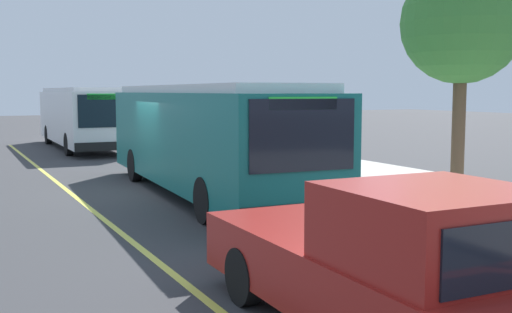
{
  "coord_description": "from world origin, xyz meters",
  "views": [
    {
      "loc": [
        16.86,
        -5.25,
        2.79
      ],
      "look_at": [
        4.57,
        0.88,
        1.36
      ],
      "focal_mm": 44.12,
      "sensor_mm": 36.0,
      "label": 1
    }
  ],
  "objects": [
    {
      "name": "ground_plane",
      "position": [
        0.0,
        0.0,
        0.0
      ],
      "size": [
        120.0,
        120.0,
        0.0
      ],
      "primitive_type": "plane",
      "color": "#38383A"
    },
    {
      "name": "sidewalk_curb",
      "position": [
        0.0,
        6.0,
        0.07
      ],
      "size": [
        44.0,
        6.4,
        0.15
      ],
      "primitive_type": "cube",
      "color": "#B7B2A8",
      "rests_on": "ground_plane"
    },
    {
      "name": "lane_stripe_center",
      "position": [
        0.0,
        -2.2,
        0.0
      ],
      "size": [
        36.0,
        0.14,
        0.01
      ],
      "primitive_type": "cube",
      "color": "#E0D64C",
      "rests_on": "ground_plane"
    },
    {
      "name": "transit_bus_main",
      "position": [
        1.26,
        1.01,
        1.62
      ],
      "size": [
        11.5,
        3.19,
        2.95
      ],
      "color": "#146B66",
      "rests_on": "ground_plane"
    },
    {
      "name": "transit_bus_second",
      "position": [
        -14.41,
        0.8,
        1.62
      ],
      "size": [
        10.98,
        2.77,
        2.95
      ],
      "color": "white",
      "rests_on": "ground_plane"
    },
    {
      "name": "pickup_truck",
      "position": [
        11.48,
        -0.92,
        0.86
      ],
      "size": [
        5.42,
        2.08,
        1.85
      ],
      "color": "maroon",
      "rests_on": "ground_plane"
    },
    {
      "name": "bus_shelter",
      "position": [
        -1.14,
        5.99,
        1.92
      ],
      "size": [
        2.9,
        1.6,
        2.48
      ],
      "color": "#333338",
      "rests_on": "sidewalk_curb"
    },
    {
      "name": "waiting_bench",
      "position": [
        -1.09,
        6.09,
        0.63
      ],
      "size": [
        1.6,
        0.48,
        0.95
      ],
      "color": "brown",
      "rests_on": "sidewalk_curb"
    },
    {
      "name": "route_sign_post",
      "position": [
        2.22,
        3.47,
        1.96
      ],
      "size": [
        0.44,
        0.08,
        2.8
      ],
      "color": "#333338",
      "rests_on": "sidewalk_curb"
    },
    {
      "name": "pedestrian_commuter",
      "position": [
        -1.3,
        3.78,
        1.12
      ],
      "size": [
        0.24,
        0.4,
        1.69
      ],
      "color": "#282D47",
      "rests_on": "sidewalk_curb"
    },
    {
      "name": "street_tree_near_shelter",
      "position": [
        3.93,
        7.4,
        4.6
      ],
      "size": [
        3.3,
        3.3,
        6.14
      ],
      "color": "brown",
      "rests_on": "sidewalk_curb"
    }
  ]
}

